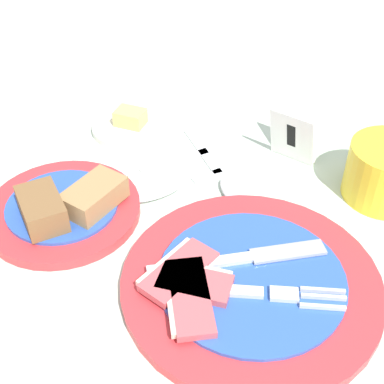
% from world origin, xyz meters
% --- Properties ---
extents(ground_plane, '(3.00, 3.00, 0.00)m').
position_xyz_m(ground_plane, '(0.00, 0.00, 0.00)').
color(ground_plane, '#B7CCB7').
extents(breakfast_plate, '(0.26, 0.26, 0.02)m').
position_xyz_m(breakfast_plate, '(0.07, -0.01, 0.01)').
color(breakfast_plate, red).
rests_on(breakfast_plate, ground_plane).
extents(bread_plate, '(0.18, 0.18, 0.05)m').
position_xyz_m(bread_plate, '(-0.16, -0.02, 0.01)').
color(bread_plate, red).
rests_on(bread_plate, ground_plane).
extents(butter_dish, '(0.11, 0.11, 0.03)m').
position_xyz_m(butter_dish, '(-0.21, 0.17, 0.01)').
color(butter_dish, silver).
rests_on(butter_dish, ground_plane).
extents(number_card, '(0.06, 0.05, 0.07)m').
position_xyz_m(number_card, '(0.01, 0.23, 0.04)').
color(number_card, white).
rests_on(number_card, ground_plane).
extents(teaspoon_by_saucer, '(0.17, 0.13, 0.01)m').
position_xyz_m(teaspoon_by_saucer, '(-0.03, 0.13, 0.01)').
color(teaspoon_by_saucer, silver).
rests_on(teaspoon_by_saucer, ground_plane).
extents(teaspoon_near_cup, '(0.11, 0.18, 0.01)m').
position_xyz_m(teaspoon_near_cup, '(-0.15, 0.07, 0.01)').
color(teaspoon_near_cup, silver).
rests_on(teaspoon_near_cup, ground_plane).
extents(teaspoon_stray, '(0.11, 0.18, 0.01)m').
position_xyz_m(teaspoon_stray, '(-0.08, 0.09, 0.01)').
color(teaspoon_stray, silver).
rests_on(teaspoon_stray, ground_plane).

